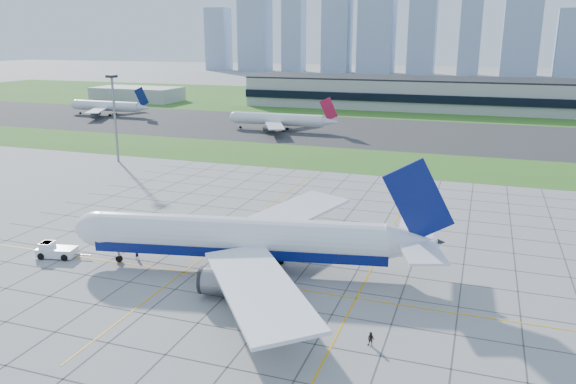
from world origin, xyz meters
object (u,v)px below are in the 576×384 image
(light_mast, at_px, (114,107))
(distant_jet_0, at_px, (108,106))
(airliner, at_px, (243,239))
(distant_jet_1, at_px, (280,119))
(crew_near, at_px, (137,254))
(pushback_tug, at_px, (55,251))
(crew_far, at_px, (371,339))

(light_mast, relative_size, distant_jet_0, 0.60)
(airliner, height_order, distant_jet_1, airliner)
(airliner, distance_m, crew_near, 19.29)
(light_mast, height_order, pushback_tug, light_mast)
(pushback_tug, height_order, crew_near, pushback_tug)
(light_mast, relative_size, crew_far, 13.98)
(pushback_tug, bearing_deg, distant_jet_0, 112.68)
(distant_jet_0, xyz_separation_m, distant_jet_1, (93.14, -15.63, 0.00))
(crew_near, xyz_separation_m, crew_far, (42.63, -14.52, 0.01))
(distant_jet_0, bearing_deg, crew_far, -46.01)
(crew_far, xyz_separation_m, distant_jet_1, (-66.38, 149.61, 3.57))
(crew_far, height_order, distant_jet_0, distant_jet_0)
(crew_near, bearing_deg, crew_far, -80.09)
(pushback_tug, bearing_deg, light_mast, 106.82)
(crew_far, xyz_separation_m, distant_jet_0, (-159.52, 165.24, 3.57))
(airliner, relative_size, crew_near, 33.38)
(airliner, xyz_separation_m, crew_far, (23.93, -16.43, -4.33))
(airliner, bearing_deg, crew_far, -45.54)
(pushback_tug, relative_size, crew_near, 5.18)
(crew_near, height_order, crew_far, crew_far)
(crew_near, relative_size, crew_far, 0.99)
(pushback_tug, relative_size, distant_jet_0, 0.22)
(airliner, height_order, crew_near, airliner)
(light_mast, bearing_deg, airliner, -42.45)
(light_mast, height_order, airliner, light_mast)
(distant_jet_0, bearing_deg, pushback_tug, -56.25)
(light_mast, bearing_deg, crew_near, -52.34)
(crew_near, bearing_deg, light_mast, 66.38)
(light_mast, relative_size, distant_jet_1, 0.59)
(airliner, bearing_deg, distant_jet_0, 121.27)
(crew_far, relative_size, distant_jet_1, 0.04)
(crew_near, height_order, distant_jet_1, distant_jet_1)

